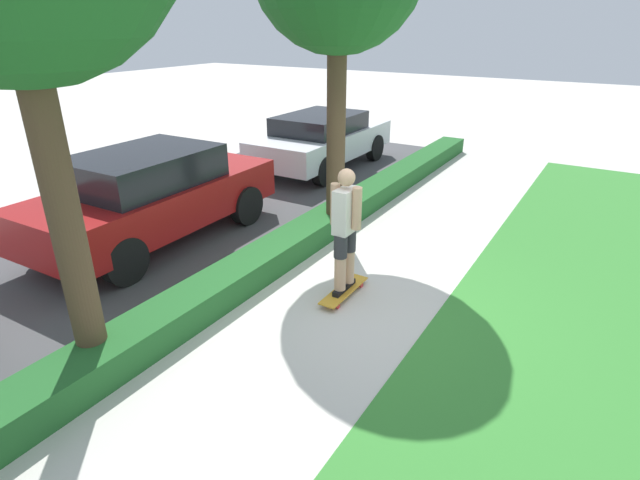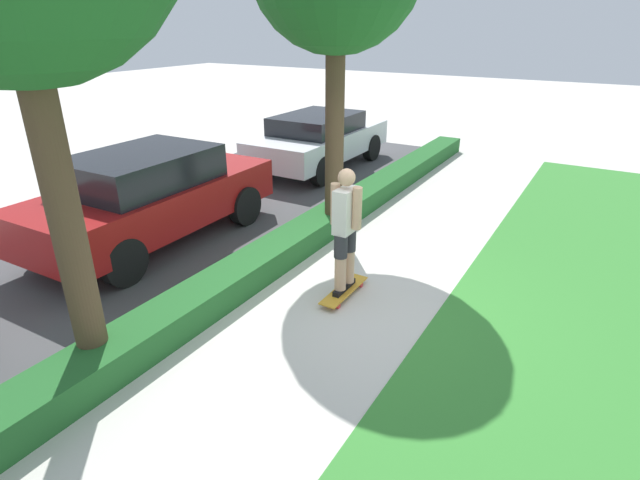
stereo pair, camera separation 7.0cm
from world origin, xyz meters
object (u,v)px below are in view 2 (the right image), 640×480
skateboard (344,291)px  parked_car_rear (319,139)px  parked_car_middle (150,195)px  skater_person (345,228)px

skateboard → parked_car_rear: (5.41, 3.64, 0.66)m
parked_car_middle → parked_car_rear: 5.41m
skateboard → parked_car_middle: bearing=89.9°
skateboard → parked_car_middle: 3.73m
skater_person → parked_car_middle: size_ratio=0.39×
skater_person → skateboard: bearing=63.4°
skateboard → parked_car_middle: (0.01, 3.65, 0.74)m
parked_car_middle → parked_car_rear: parked_car_middle is taller
skater_person → parked_car_middle: (0.01, 3.65, -0.18)m
skater_person → parked_car_middle: bearing=89.9°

